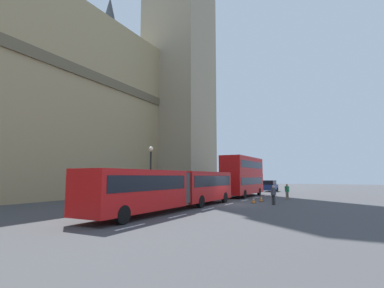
{
  "coord_description": "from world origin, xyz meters",
  "views": [
    {
      "loc": [
        -25.51,
        -9.62,
        2.49
      ],
      "look_at": [
        -1.36,
        3.08,
        5.51
      ],
      "focal_mm": 27.5,
      "sensor_mm": 36.0,
      "label": 1
    }
  ],
  "objects_px": {
    "double_decker_bus": "(243,175)",
    "articulated_bus": "(175,186)",
    "sedan_lead": "(270,186)",
    "traffic_cone_west": "(253,200)",
    "pedestrian_near_cones": "(273,194)",
    "street_lamp": "(151,170)",
    "pedestrian_by_kerb": "(287,191)",
    "traffic_cone_middle": "(261,199)"
  },
  "relations": [
    {
      "from": "double_decker_bus",
      "to": "articulated_bus",
      "type": "bearing_deg",
      "value": -179.99
    },
    {
      "from": "sedan_lead",
      "to": "traffic_cone_west",
      "type": "relative_size",
      "value": 7.59
    },
    {
      "from": "double_decker_bus",
      "to": "pedestrian_near_cones",
      "type": "height_order",
      "value": "double_decker_bus"
    },
    {
      "from": "street_lamp",
      "to": "pedestrian_near_cones",
      "type": "height_order",
      "value": "street_lamp"
    },
    {
      "from": "sedan_lead",
      "to": "pedestrian_near_cones",
      "type": "xyz_separation_m",
      "value": [
        -23.21,
        -5.61,
        -0.0
      ]
    },
    {
      "from": "sedan_lead",
      "to": "double_decker_bus",
      "type": "bearing_deg",
      "value": 179.45
    },
    {
      "from": "articulated_bus",
      "to": "sedan_lead",
      "type": "relative_size",
      "value": 4.0
    },
    {
      "from": "pedestrian_by_kerb",
      "to": "traffic_cone_middle",
      "type": "bearing_deg",
      "value": 150.11
    },
    {
      "from": "articulated_bus",
      "to": "pedestrian_by_kerb",
      "type": "relative_size",
      "value": 10.42
    },
    {
      "from": "traffic_cone_middle",
      "to": "pedestrian_by_kerb",
      "type": "bearing_deg",
      "value": -29.89
    },
    {
      "from": "articulated_bus",
      "to": "traffic_cone_west",
      "type": "xyz_separation_m",
      "value": [
        8.22,
        -3.68,
        -1.46
      ]
    },
    {
      "from": "sedan_lead",
      "to": "traffic_cone_middle",
      "type": "relative_size",
      "value": 7.59
    },
    {
      "from": "double_decker_bus",
      "to": "pedestrian_by_kerb",
      "type": "relative_size",
      "value": 5.93
    },
    {
      "from": "articulated_bus",
      "to": "traffic_cone_middle",
      "type": "bearing_deg",
      "value": -20.79
    },
    {
      "from": "sedan_lead",
      "to": "pedestrian_near_cones",
      "type": "height_order",
      "value": "sedan_lead"
    },
    {
      "from": "traffic_cone_middle",
      "to": "pedestrian_near_cones",
      "type": "height_order",
      "value": "pedestrian_near_cones"
    },
    {
      "from": "double_decker_bus",
      "to": "pedestrian_by_kerb",
      "type": "height_order",
      "value": "double_decker_bus"
    },
    {
      "from": "articulated_bus",
      "to": "double_decker_bus",
      "type": "distance_m",
      "value": 16.64
    },
    {
      "from": "sedan_lead",
      "to": "pedestrian_by_kerb",
      "type": "xyz_separation_m",
      "value": [
        -16.99,
        -5.69,
        -0.0
      ]
    },
    {
      "from": "street_lamp",
      "to": "traffic_cone_west",
      "type": "bearing_deg",
      "value": -58.02
    },
    {
      "from": "pedestrian_near_cones",
      "to": "traffic_cone_west",
      "type": "bearing_deg",
      "value": 68.05
    },
    {
      "from": "traffic_cone_west",
      "to": "traffic_cone_middle",
      "type": "bearing_deg",
      "value": -5.88
    },
    {
      "from": "sedan_lead",
      "to": "street_lamp",
      "type": "distance_m",
      "value": 27.97
    },
    {
      "from": "sedan_lead",
      "to": "pedestrian_by_kerb",
      "type": "height_order",
      "value": "sedan_lead"
    },
    {
      "from": "traffic_cone_west",
      "to": "pedestrian_near_cones",
      "type": "xyz_separation_m",
      "value": [
        -0.83,
        -2.05,
        0.63
      ]
    },
    {
      "from": "articulated_bus",
      "to": "traffic_cone_west",
      "type": "bearing_deg",
      "value": -24.14
    },
    {
      "from": "traffic_cone_middle",
      "to": "street_lamp",
      "type": "height_order",
      "value": "street_lamp"
    },
    {
      "from": "double_decker_bus",
      "to": "sedan_lead",
      "type": "relative_size",
      "value": 2.28
    },
    {
      "from": "double_decker_bus",
      "to": "sedan_lead",
      "type": "xyz_separation_m",
      "value": [
        13.99,
        -0.13,
        -1.8
      ]
    },
    {
      "from": "sedan_lead",
      "to": "traffic_cone_west",
      "type": "bearing_deg",
      "value": -170.98
    },
    {
      "from": "double_decker_bus",
      "to": "sedan_lead",
      "type": "bearing_deg",
      "value": -0.55
    },
    {
      "from": "traffic_cone_middle",
      "to": "street_lamp",
      "type": "distance_m",
      "value": 11.37
    },
    {
      "from": "double_decker_bus",
      "to": "traffic_cone_middle",
      "type": "relative_size",
      "value": 17.27
    },
    {
      "from": "articulated_bus",
      "to": "traffic_cone_middle",
      "type": "height_order",
      "value": "articulated_bus"
    },
    {
      "from": "sedan_lead",
      "to": "traffic_cone_west",
      "type": "xyz_separation_m",
      "value": [
        -22.38,
        -3.55,
        -0.63
      ]
    },
    {
      "from": "traffic_cone_middle",
      "to": "double_decker_bus",
      "type": "bearing_deg",
      "value": 31.5
    },
    {
      "from": "traffic_cone_middle",
      "to": "street_lamp",
      "type": "xyz_separation_m",
      "value": [
        -7.15,
        8.4,
        2.77
      ]
    },
    {
      "from": "sedan_lead",
      "to": "traffic_cone_middle",
      "type": "xyz_separation_m",
      "value": [
        -20.35,
        -3.76,
        -0.63
      ]
    },
    {
      "from": "articulated_bus",
      "to": "pedestrian_by_kerb",
      "type": "height_order",
      "value": "articulated_bus"
    },
    {
      "from": "articulated_bus",
      "to": "sedan_lead",
      "type": "xyz_separation_m",
      "value": [
        30.61,
        -0.13,
        -0.83
      ]
    },
    {
      "from": "pedestrian_by_kerb",
      "to": "pedestrian_near_cones",
      "type": "bearing_deg",
      "value": 179.2
    },
    {
      "from": "pedestrian_near_cones",
      "to": "sedan_lead",
      "type": "bearing_deg",
      "value": 13.58
    }
  ]
}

